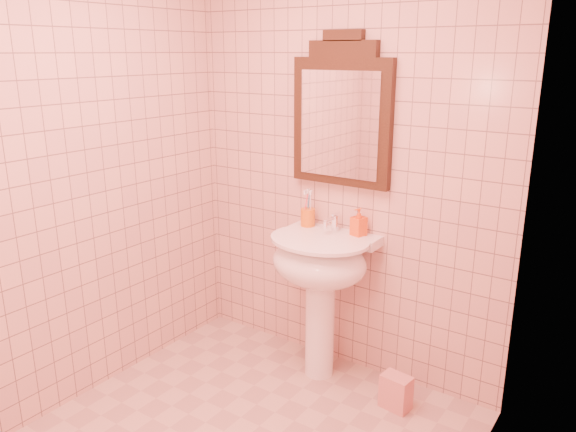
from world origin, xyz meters
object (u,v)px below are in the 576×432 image
Objects in this scene: pedestal_sink at (320,271)px; mirror at (341,116)px; toothbrush_cup at (308,217)px; towel at (396,392)px; soap_dispenser at (359,222)px.

pedestal_sink is 1.02× the size of mirror.
toothbrush_cup is 1.03× the size of towel.
towel is (0.52, -0.25, -1.43)m from mirror.
mirror reaches higher than pedestal_sink.
mirror reaches higher than soap_dispenser.
mirror is 1.54m from towel.
pedestal_sink is 4.36× the size of toothbrush_cup.
toothbrush_cup is at bearing 140.81° from pedestal_sink.
pedestal_sink is 0.36m from soap_dispenser.
mirror reaches higher than towel.
soap_dispenser is 0.95m from towel.
towel is at bearing -5.33° from pedestal_sink.
toothbrush_cup reaches higher than towel.
toothbrush_cup reaches higher than soap_dispenser.
toothbrush_cup is (-0.18, -0.06, -0.61)m from mirror.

